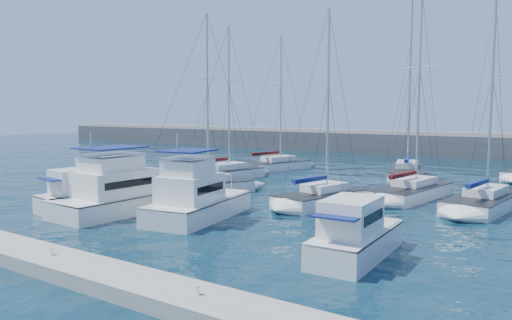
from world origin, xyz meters
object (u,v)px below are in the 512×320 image
Objects in this scene: motor_yacht_stbd_outer at (355,238)px; sailboat_back_a at (275,165)px; sailboat_mid_b at (199,188)px; sailboat_back_b at (407,172)px; sailboat_mid_d at (411,192)px; motor_yacht_stbd_inner at (196,201)px; sailboat_mid_a at (223,174)px; sailboat_mid_c at (321,198)px; motor_yacht_port_inner at (125,194)px; motor_yacht_port_outer at (83,196)px; sailboat_mid_e at (483,202)px.

sailboat_back_a reaches higher than motor_yacht_stbd_outer.
sailboat_back_b is (10.43, 19.09, 0.02)m from sailboat_mid_b.
sailboat_mid_d is at bearing 95.98° from motor_yacht_stbd_outer.
motor_yacht_stbd_outer is at bearing -20.22° from motor_yacht_stbd_inner.
sailboat_mid_a is 0.85× the size of sailboat_back_b.
sailboat_mid_b reaches higher than sailboat_mid_c.
sailboat_mid_c reaches higher than motor_yacht_port_inner.
motor_yacht_port_outer is at bearing -129.55° from sailboat_back_b.
motor_yacht_stbd_inner is 0.53× the size of sailboat_mid_d.
motor_yacht_port_outer is 23.48m from sailboat_mid_d.
sailboat_mid_b is 0.82× the size of sailboat_back_b.
sailboat_back_b is at bearing 100.23° from motor_yacht_stbd_outer.
sailboat_mid_a is (-9.38, 14.72, -0.61)m from motor_yacht_stbd_inner.
sailboat_mid_c is 0.88× the size of sailboat_mid_d.
sailboat_back_b is at bearing 131.79° from sailboat_mid_e.
motor_yacht_stbd_outer is at bearing -36.09° from sailboat_back_a.
sailboat_mid_c is (-6.90, 10.26, -0.42)m from motor_yacht_stbd_outer.
motor_yacht_port_outer is 26.51m from sailboat_mid_e.
sailboat_mid_d reaches higher than sailboat_mid_b.
sailboat_back_a is at bearing 143.12° from sailboat_mid_c.
sailboat_mid_b is (-16.90, 9.04, -0.43)m from motor_yacht_stbd_outer.
sailboat_mid_c is at bearing -106.68° from sailboat_back_b.
motor_yacht_port_inner is 7.75m from sailboat_mid_b.
motor_yacht_port_outer is 26.02m from sailboat_back_a.
sailboat_back_b is (12.68, 28.16, -0.41)m from motor_yacht_port_outer.
sailboat_back_b reaches higher than sailboat_mid_b.
sailboat_mid_b is 16.21m from sailboat_mid_d.
sailboat_back_b is at bearing 70.04° from motor_yacht_stbd_inner.
sailboat_mid_a is (-3.94, 15.50, -0.61)m from motor_yacht_port_inner.
motor_yacht_port_inner is 0.75× the size of sailboat_mid_e.
motor_yacht_stbd_outer is 33.03m from sailboat_back_a.
sailboat_mid_b is (-5.67, 6.94, -0.62)m from motor_yacht_stbd_inner.
sailboat_mid_c is at bearing -116.40° from sailboat_mid_d.
sailboat_mid_c is 17.88m from sailboat_back_b.
sailboat_mid_d reaches higher than sailboat_mid_a.
sailboat_mid_d is 20.22m from sailboat_back_a.
sailboat_mid_c is at bearing 44.66° from motor_yacht_port_inner.
motor_yacht_port_outer is at bearing -174.59° from motor_yacht_stbd_inner.
sailboat_mid_e is at bearing 38.10° from sailboat_mid_c.
sailboat_mid_d is (4.37, 6.29, 0.00)m from sailboat_mid_c.
motor_yacht_port_outer is at bearing -85.04° from sailboat_mid_b.
sailboat_mid_a is (-1.46, 16.85, -0.42)m from motor_yacht_port_outer.
sailboat_mid_d reaches higher than motor_yacht_stbd_inner.
motor_yacht_stbd_inner is (7.92, 2.13, 0.19)m from motor_yacht_port_outer.
motor_yacht_port_outer and motor_yacht_stbd_outer have the same top height.
sailboat_back_b reaches higher than sailboat_mid_a.
sailboat_mid_e reaches higher than motor_yacht_port_inner.
motor_yacht_port_inner is 13.26m from sailboat_mid_c.
motor_yacht_port_outer is 16.00m from sailboat_mid_c.
sailboat_mid_a is 1.03× the size of sailboat_mid_b.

